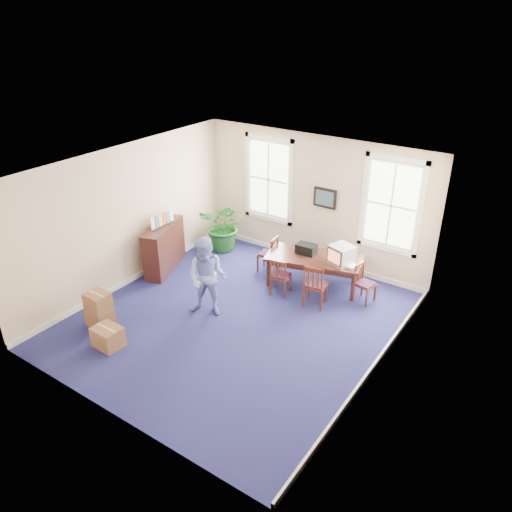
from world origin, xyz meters
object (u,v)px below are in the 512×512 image
Objects in this scene: chair_near_left at (281,275)px; potted_plant at (225,226)px; crt_tv at (341,255)px; man at (207,277)px; credenza at (164,246)px; cardboard_boxes at (109,309)px; conference_table at (313,271)px.

chair_near_left is 0.66× the size of potted_plant.
potted_plant is at bearing -165.85° from crt_tv.
credenza is (-2.14, 0.95, -0.27)m from man.
crt_tv is 0.29× the size of man.
potted_plant is at bearing 102.89° from man.
man reaches higher than chair_near_left.
cardboard_boxes is (-3.23, -3.81, -0.56)m from crt_tv.
man is 3.08m from potted_plant.
man is at bearing -109.67° from crt_tv.
potted_plant reaches higher than credenza.
man reaches higher than credenza.
man is at bearing -59.08° from potted_plant.
potted_plant is 4.13m from cardboard_boxes.
chair_near_left is 0.52× the size of man.
chair_near_left is at bearing -24.33° from potted_plant.
crt_tv is 4.26m from credenza.
potted_plant is (-3.46, 0.30, -0.27)m from crt_tv.
credenza is 2.56m from cardboard_boxes.
chair_near_left is at bearing -124.85° from crt_tv.
chair_near_left is at bearing 54.56° from cardboard_boxes.
man is 1.14× the size of credenza.
man is (-1.24, -2.29, 0.50)m from conference_table.
chair_near_left is (-0.44, -0.73, 0.08)m from conference_table.
crt_tv is 0.38× the size of potted_plant.
conference_table is 1.58× the size of potted_plant.
cardboard_boxes is (-2.59, -3.76, 0.02)m from conference_table.
cardboard_boxes is (-2.16, -3.03, -0.06)m from chair_near_left.
cardboard_boxes is at bearing 44.40° from chair_near_left.
credenza reaches higher than chair_near_left.
crt_tv is at bearing 49.73° from cardboard_boxes.
potted_plant is (-2.82, 0.35, 0.31)m from conference_table.
chair_near_left is (-1.07, -0.78, -0.50)m from crt_tv.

